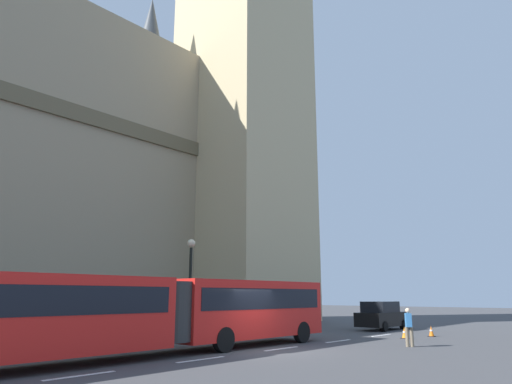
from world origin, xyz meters
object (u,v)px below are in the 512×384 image
object	(u,v)px
articulated_bus	(165,308)
traffic_cone_west	(404,333)
traffic_cone_middle	(431,331)
street_lamp	(190,280)
pedestrian_near_cones	(409,326)
sedan_lead	(382,316)

from	to	relation	value
articulated_bus	traffic_cone_west	xyz separation A→B (m)	(13.04, -3.84, -1.46)
traffic_cone_middle	street_lamp	distance (m)	13.76
articulated_bus	traffic_cone_west	world-z (taller)	articulated_bus
traffic_cone_west	street_lamp	size ratio (longest dim) A/B	0.11
traffic_cone_middle	traffic_cone_west	bearing A→B (deg)	163.70
pedestrian_near_cones	sedan_lead	bearing A→B (deg)	33.15
articulated_bus	traffic_cone_west	distance (m)	13.67
sedan_lead	traffic_cone_west	distance (m)	6.39
sedan_lead	articulated_bus	bearing A→B (deg)	179.97
articulated_bus	sedan_lead	distance (m)	18.12
traffic_cone_west	street_lamp	world-z (taller)	street_lamp
sedan_lead	pedestrian_near_cones	size ratio (longest dim) A/B	2.60
pedestrian_near_cones	street_lamp	bearing A→B (deg)	111.75
traffic_cone_middle	street_lamp	bearing A→B (deg)	138.29
pedestrian_near_cones	traffic_cone_middle	bearing A→B (deg)	12.85
traffic_cone_west	traffic_cone_middle	world-z (taller)	same
traffic_cone_middle	pedestrian_near_cones	world-z (taller)	pedestrian_near_cones
traffic_cone_west	pedestrian_near_cones	world-z (taller)	pedestrian_near_cones
traffic_cone_west	traffic_cone_middle	size ratio (longest dim) A/B	1.00
articulated_bus	pedestrian_near_cones	distance (m)	10.93
articulated_bus	traffic_cone_middle	xyz separation A→B (m)	(15.15, -4.46, -1.46)
articulated_bus	pedestrian_near_cones	size ratio (longest dim) A/B	10.69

